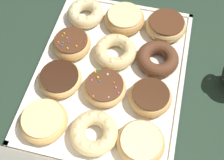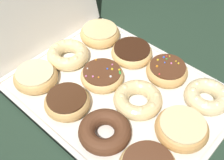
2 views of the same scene
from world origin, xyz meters
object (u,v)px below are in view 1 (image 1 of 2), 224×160
(chocolate_frosted_donut_6, at_px, (150,97))
(chocolate_frosted_donut_8, at_px, (60,78))
(sprinkle_donut_5, at_px, (72,44))
(glazed_ring_donut_9, at_px, (141,143))
(cruller_donut_10, at_px, (94,133))
(cruller_donut_4, at_px, (114,51))
(glazed_ring_donut_11, at_px, (43,121))
(glazed_ring_donut_1, at_px, (125,19))
(chocolate_frosted_donut_0, at_px, (166,26))
(sprinkle_donut_7, at_px, (104,87))
(chocolate_cake_ring_donut_3, at_px, (157,59))
(donut_box, at_px, (110,73))
(cruller_donut_2, at_px, (85,13))

(chocolate_frosted_donut_6, bearing_deg, chocolate_frosted_donut_8, 0.25)
(sprinkle_donut_5, bearing_deg, chocolate_frosted_donut_6, 154.88)
(glazed_ring_donut_9, bearing_deg, cruller_donut_10, 1.14)
(cruller_donut_4, height_order, glazed_ring_donut_9, same)
(chocolate_frosted_donut_6, distance_m, glazed_ring_donut_11, 0.28)
(glazed_ring_donut_1, relative_size, cruller_donut_4, 1.01)
(cruller_donut_4, height_order, sprinkle_donut_5, sprinkle_donut_5)
(cruller_donut_4, xyz_separation_m, glazed_ring_donut_11, (0.12, 0.25, 0.00))
(chocolate_frosted_donut_0, height_order, chocolate_frosted_donut_6, same)
(sprinkle_donut_7, xyz_separation_m, cruller_donut_10, (-0.01, 0.13, 0.00))
(glazed_ring_donut_1, height_order, chocolate_frosted_donut_8, glazed_ring_donut_1)
(chocolate_cake_ring_donut_3, xyz_separation_m, glazed_ring_donut_9, (0.00, 0.25, 0.00))
(sprinkle_donut_7, bearing_deg, glazed_ring_donut_11, 46.46)
(glazed_ring_donut_9, distance_m, glazed_ring_donut_11, 0.25)
(chocolate_frosted_donut_0, bearing_deg, sprinkle_donut_7, 62.34)
(chocolate_cake_ring_donut_3, bearing_deg, cruller_donut_4, 1.44)
(chocolate_frosted_donut_6, bearing_deg, glazed_ring_donut_9, 89.39)
(chocolate_frosted_donut_6, height_order, glazed_ring_donut_11, same)
(sprinkle_donut_7, relative_size, cruller_donut_10, 0.97)
(glazed_ring_donut_9, height_order, glazed_ring_donut_11, glazed_ring_donut_11)
(glazed_ring_donut_9, distance_m, cruller_donut_10, 0.12)
(chocolate_frosted_donut_8, xyz_separation_m, glazed_ring_donut_11, (0.00, 0.13, 0.00))
(glazed_ring_donut_1, bearing_deg, cruller_donut_4, 88.42)
(donut_box, bearing_deg, cruller_donut_4, -87.70)
(chocolate_frosted_donut_6, height_order, glazed_ring_donut_9, chocolate_frosted_donut_6)
(cruller_donut_2, distance_m, sprinkle_donut_5, 0.12)
(cruller_donut_2, bearing_deg, chocolate_frosted_donut_8, 89.70)
(chocolate_frosted_donut_6, xyz_separation_m, chocolate_frosted_donut_8, (0.25, 0.00, -0.00))
(cruller_donut_10, bearing_deg, cruller_donut_2, -70.84)
(chocolate_frosted_donut_6, bearing_deg, donut_box, -26.76)
(glazed_ring_donut_9, relative_size, cruller_donut_10, 0.98)
(chocolate_cake_ring_donut_3, bearing_deg, chocolate_frosted_donut_6, 90.27)
(chocolate_frosted_donut_0, height_order, cruller_donut_2, same)
(donut_box, distance_m, sprinkle_donut_5, 0.14)
(chocolate_frosted_donut_0, bearing_deg, chocolate_cake_ring_donut_3, 87.40)
(chocolate_frosted_donut_0, relative_size, chocolate_frosted_donut_6, 1.08)
(chocolate_frosted_donut_6, xyz_separation_m, cruller_donut_10, (0.12, 0.13, 0.00))
(chocolate_cake_ring_donut_3, distance_m, cruller_donut_4, 0.12)
(chocolate_cake_ring_donut_3, bearing_deg, glazed_ring_donut_11, 45.68)
(cruller_donut_4, height_order, sprinkle_donut_7, sprinkle_donut_7)
(chocolate_cake_ring_donut_3, height_order, chocolate_frosted_donut_6, chocolate_frosted_donut_6)
(cruller_donut_4, xyz_separation_m, chocolate_frosted_donut_8, (0.12, 0.12, -0.00))
(sprinkle_donut_7, bearing_deg, sprinkle_donut_5, -43.13)
(glazed_ring_donut_11, bearing_deg, chocolate_frosted_donut_6, -152.63)
(cruller_donut_4, bearing_deg, sprinkle_donut_5, 1.71)
(glazed_ring_donut_11, bearing_deg, sprinkle_donut_5, -89.13)
(chocolate_frosted_donut_0, distance_m, sprinkle_donut_7, 0.28)
(chocolate_frosted_donut_8, relative_size, glazed_ring_donut_9, 1.01)
(glazed_ring_donut_11, bearing_deg, cruller_donut_2, -90.23)
(glazed_ring_donut_9, bearing_deg, cruller_donut_4, -63.52)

